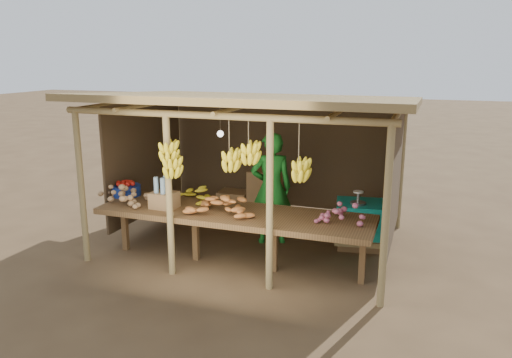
% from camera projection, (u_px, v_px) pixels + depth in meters
% --- Properties ---
extents(ground, '(60.00, 60.00, 0.00)m').
position_uv_depth(ground, '(256.00, 242.00, 8.03)').
color(ground, brown).
rests_on(ground, ground).
extents(stall_structure, '(4.70, 3.50, 2.43)m').
position_uv_depth(stall_structure, '(256.00, 125.00, 7.49)').
color(stall_structure, '#947C4C').
rests_on(stall_structure, ground).
extents(counter, '(3.90, 1.05, 0.80)m').
position_uv_depth(counter, '(234.00, 216.00, 6.98)').
color(counter, brown).
rests_on(counter, ground).
extents(potato_heap, '(0.96, 0.70, 0.36)m').
position_uv_depth(potato_heap, '(117.00, 191.00, 7.35)').
color(potato_heap, tan).
rests_on(potato_heap, counter).
extents(sweet_potato_heap, '(1.01, 0.76, 0.35)m').
position_uv_depth(sweet_potato_heap, '(222.00, 200.00, 6.90)').
color(sweet_potato_heap, '#C37132').
rests_on(sweet_potato_heap, counter).
extents(onion_heap, '(0.84, 0.60, 0.35)m').
position_uv_depth(onion_heap, '(347.00, 210.00, 6.46)').
color(onion_heap, '#BE5C75').
rests_on(onion_heap, counter).
extents(banana_pile, '(0.58, 0.38, 0.35)m').
position_uv_depth(banana_pile, '(192.00, 189.00, 7.47)').
color(banana_pile, gold).
rests_on(banana_pile, counter).
extents(tomato_basin, '(0.45, 0.45, 0.24)m').
position_uv_depth(tomato_basin, '(126.00, 189.00, 7.77)').
color(tomato_basin, navy).
rests_on(tomato_basin, counter).
extents(bottle_box, '(0.38, 0.30, 0.46)m').
position_uv_depth(bottle_box, '(164.00, 196.00, 7.10)').
color(bottle_box, '#9E7446').
rests_on(bottle_box, counter).
extents(vendor, '(0.77, 0.66, 1.78)m').
position_uv_depth(vendor, '(271.00, 188.00, 7.85)').
color(vendor, '#1A7923').
rests_on(vendor, ground).
extents(tarp_crate, '(0.88, 0.79, 0.93)m').
position_uv_depth(tarp_crate, '(361.00, 223.00, 7.77)').
color(tarp_crate, brown).
rests_on(tarp_crate, ground).
extents(carton_stack, '(1.17, 0.45, 0.89)m').
position_uv_depth(carton_stack, '(255.00, 197.00, 9.18)').
color(carton_stack, '#9E7446').
rests_on(carton_stack, ground).
extents(burlap_sacks, '(0.87, 0.46, 0.62)m').
position_uv_depth(burlap_sacks, '(180.00, 203.00, 9.22)').
color(burlap_sacks, '#4D3923').
rests_on(burlap_sacks, ground).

